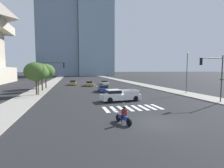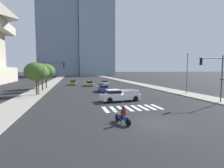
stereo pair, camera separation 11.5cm
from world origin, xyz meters
The scene contains 19 objects.
ground_plane centered at (0.00, 0.00, 0.00)m, with size 800.00×800.00×0.00m, color #232326.
sidewalk_east centered at (13.57, 30.00, 0.07)m, with size 4.00×260.00×0.15m, color gray.
sidewalk_west centered at (-13.57, 30.00, 0.07)m, with size 4.00×260.00×0.15m, color gray.
crosswalk_near centered at (0.00, 5.55, 0.00)m, with size 6.75×2.91×0.01m.
lane_divider_center centered at (0.00, 33.55, 0.00)m, with size 0.14×50.00×0.01m.
motorcycle_lead centered at (-2.73, 0.42, 0.58)m, with size 0.95×2.01×1.49m.
pickup_truck centered at (-0.30, 10.20, 0.81)m, with size 5.83×2.50×1.67m.
sedan_white_0 centered at (2.81, 36.44, 0.59)m, with size 1.89×4.43×1.26m.
sedan_gold_1 centered at (-6.38, 38.29, 0.63)m, with size 2.25×4.71×1.39m.
sedan_blue_2 centered at (-0.47, 21.06, 0.61)m, with size 2.16×4.46×1.32m.
sedan_gold_3 centered at (-2.01, 34.08, 0.62)m, with size 2.28×4.85×1.35m.
traffic_signal_near centered at (11.39, 5.68, 4.34)m, with size 3.93×0.28×6.20m.
traffic_signal_far centered at (-10.69, 18.23, 4.23)m, with size 4.84×0.28×5.93m.
street_lamp_east centered at (13.87, 14.17, 4.45)m, with size 0.50×0.24×7.40m.
street_tree_nearest centered at (-12.77, 18.75, 4.14)m, with size 3.90×3.90×5.66m.
street_tree_second centered at (-12.77, 24.61, 3.80)m, with size 2.99×2.99×4.94m.
street_tree_third centered at (-12.77, 29.85, 4.06)m, with size 4.29×4.29×5.74m.
office_tower_left_skyline centered at (-16.19, 127.54, 57.82)m, with size 29.40×25.71×124.77m.
office_tower_center_skyline centered at (12.26, 122.90, 49.98)m, with size 26.88×21.90×110.92m.
Camera 1 is at (-6.83, -12.37, 4.40)m, focal length 26.68 mm.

